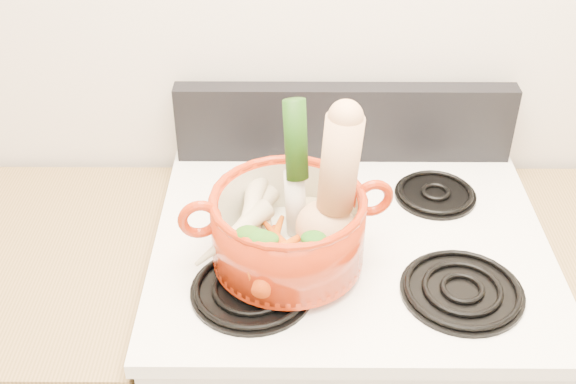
{
  "coord_description": "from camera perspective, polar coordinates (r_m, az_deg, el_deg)",
  "views": [
    {
      "loc": [
        -0.12,
        0.28,
        1.86
      ],
      "look_at": [
        -0.13,
        1.3,
        1.13
      ],
      "focal_mm": 45.0,
      "sensor_mm": 36.0,
      "label": 1
    }
  ],
  "objects": [
    {
      "name": "squash",
      "position": [
        1.26,
        3.8,
        0.45
      ],
      "size": [
        0.15,
        0.14,
        0.29
      ],
      "primitive_type": null,
      "rotation": [
        0.0,
        0.06,
        -0.16
      ],
      "color": "#E4AA75",
      "rests_on": "dutch_oven"
    },
    {
      "name": "carrot_1",
      "position": [
        1.3,
        -1.37,
        -4.43
      ],
      "size": [
        0.07,
        0.17,
        0.05
      ],
      "primitive_type": "cone",
      "rotation": [
        1.66,
        0.0,
        -0.24
      ],
      "color": "#C45E09",
      "rests_on": "dutch_oven"
    },
    {
      "name": "leek",
      "position": [
        1.31,
        0.61,
        1.88
      ],
      "size": [
        0.07,
        0.1,
        0.28
      ],
      "primitive_type": "cylinder",
      "rotation": [
        -0.19,
        0.0,
        0.26
      ],
      "color": "beige",
      "rests_on": "dutch_oven"
    },
    {
      "name": "parsnip_5",
      "position": [
        1.35,
        -3.07,
        -1.32
      ],
      "size": [
        0.09,
        0.22,
        0.06
      ],
      "primitive_type": "cone",
      "rotation": [
        1.66,
        0.0,
        -0.21
      ],
      "color": "beige",
      "rests_on": "dutch_oven"
    },
    {
      "name": "ginger",
      "position": [
        1.4,
        1.49,
        -1.41
      ],
      "size": [
        0.09,
        0.07,
        0.04
      ],
      "primitive_type": "ellipsoid",
      "rotation": [
        0.0,
        0.0,
        0.25
      ],
      "color": "tan",
      "rests_on": "dutch_oven"
    },
    {
      "name": "carrot_0",
      "position": [
        1.29,
        -1.6,
        -5.31
      ],
      "size": [
        0.05,
        0.17,
        0.05
      ],
      "primitive_type": "cone",
      "rotation": [
        1.66,
        0.0,
        -0.11
      ],
      "color": "#D0430A",
      "rests_on": "dutch_oven"
    },
    {
      "name": "pot_handle_left",
      "position": [
        1.28,
        -7.0,
        -2.14
      ],
      "size": [
        0.08,
        0.03,
        0.08
      ],
      "primitive_type": "torus",
      "rotation": [
        1.57,
        0.0,
        0.21
      ],
      "color": "#A3260A",
      "rests_on": "dutch_oven"
    },
    {
      "name": "parsnip_4",
      "position": [
        1.34,
        -3.0,
        -1.72
      ],
      "size": [
        0.06,
        0.24,
        0.07
      ],
      "primitive_type": "cone",
      "rotation": [
        1.66,
        0.0,
        -0.08
      ],
      "color": "beige",
      "rests_on": "dutch_oven"
    },
    {
      "name": "carrot_3",
      "position": [
        1.28,
        -0.83,
        -4.83
      ],
      "size": [
        0.14,
        0.13,
        0.05
      ],
      "primitive_type": "cone",
      "rotation": [
        1.66,
        0.0,
        -0.82
      ],
      "color": "#DE500B",
      "rests_on": "dutch_oven"
    },
    {
      "name": "burner_back_left",
      "position": [
        1.55,
        -2.35,
        -0.04
      ],
      "size": [
        0.17,
        0.17,
        0.02
      ],
      "primitive_type": "cylinder",
      "color": "black",
      "rests_on": "cooktop"
    },
    {
      "name": "wall_back",
      "position": [
        1.58,
        4.8,
        14.62
      ],
      "size": [
        3.5,
        0.02,
        2.6
      ],
      "primitive_type": "cube",
      "color": "silver",
      "rests_on": "floor"
    },
    {
      "name": "burner_front_right",
      "position": [
        1.35,
        13.6,
        -7.5
      ],
      "size": [
        0.22,
        0.22,
        0.02
      ],
      "primitive_type": "cylinder",
      "color": "black",
      "rests_on": "cooktop"
    },
    {
      "name": "parsnip_1",
      "position": [
        1.36,
        -3.54,
        -2.32
      ],
      "size": [
        0.14,
        0.19,
        0.06
      ],
      "primitive_type": "cone",
      "rotation": [
        1.66,
        0.0,
        -0.56
      ],
      "color": "#EEE5C2",
      "rests_on": "dutch_oven"
    },
    {
      "name": "parsnip_0",
      "position": [
        1.34,
        -2.71,
        -3.06
      ],
      "size": [
        0.05,
        0.22,
        0.06
      ],
      "primitive_type": "cone",
      "rotation": [
        1.66,
        0.0,
        -0.06
      ],
      "color": "beige",
      "rests_on": "dutch_oven"
    },
    {
      "name": "burner_front_left",
      "position": [
        1.32,
        -2.87,
        -7.64
      ],
      "size": [
        0.22,
        0.22,
        0.02
      ],
      "primitive_type": "cylinder",
      "color": "black",
      "rests_on": "cooktop"
    },
    {
      "name": "carrot_2",
      "position": [
        1.29,
        0.09,
        -4.78
      ],
      "size": [
        0.12,
        0.17,
        0.05
      ],
      "primitive_type": "cone",
      "rotation": [
        1.66,
        0.0,
        0.55
      ],
      "color": "#CA4D0A",
      "rests_on": "dutch_oven"
    },
    {
      "name": "burner_back_right",
      "position": [
        1.58,
        11.57,
        -0.08
      ],
      "size": [
        0.17,
        0.17,
        0.02
      ],
      "primitive_type": "cylinder",
      "color": "black",
      "rests_on": "cooktop"
    },
    {
      "name": "parsnip_3",
      "position": [
        1.31,
        -4.41,
        -3.29
      ],
      "size": [
        0.15,
        0.16,
        0.06
      ],
      "primitive_type": "cone",
      "rotation": [
        1.66,
        0.0,
        -0.74
      ],
      "color": "beige",
      "rests_on": "dutch_oven"
    },
    {
      "name": "control_backsplash",
      "position": [
        1.64,
        4.47,
        5.49
      ],
      "size": [
        0.76,
        0.05,
        0.18
      ],
      "primitive_type": "cube",
      "color": "black",
      "rests_on": "cooktop"
    },
    {
      "name": "dutch_oven",
      "position": [
        1.32,
        0.01,
        -2.94
      ],
      "size": [
        0.33,
        0.33,
        0.14
      ],
      "primitive_type": "cylinder",
      "rotation": [
        0.0,
        0.0,
        0.21
      ],
      "color": "#A3260A",
      "rests_on": "burner_front_left"
    },
    {
      "name": "pot_handle_right",
      "position": [
        1.33,
        6.73,
        -0.46
      ],
      "size": [
        0.08,
        0.03,
        0.08
      ],
      "primitive_type": "torus",
      "rotation": [
        1.57,
        0.0,
        0.21
      ],
      "color": "#A3260A",
      "rests_on": "dutch_oven"
    },
    {
      "name": "cooktop",
      "position": [
        1.46,
        4.96,
        -4.03
      ],
      "size": [
        0.78,
        0.67,
        0.03
      ],
      "primitive_type": "cube",
      "color": "white",
      "rests_on": "stove_body"
    },
    {
      "name": "parsnip_2",
      "position": [
        1.38,
        -1.89,
        -1.62
      ],
      "size": [
        0.08,
        0.19,
        0.06
      ],
      "primitive_type": "cone",
      "rotation": [
        1.66,
        0.0,
        0.21
      ],
      "color": "beige",
      "rests_on": "dutch_oven"
    }
  ]
}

